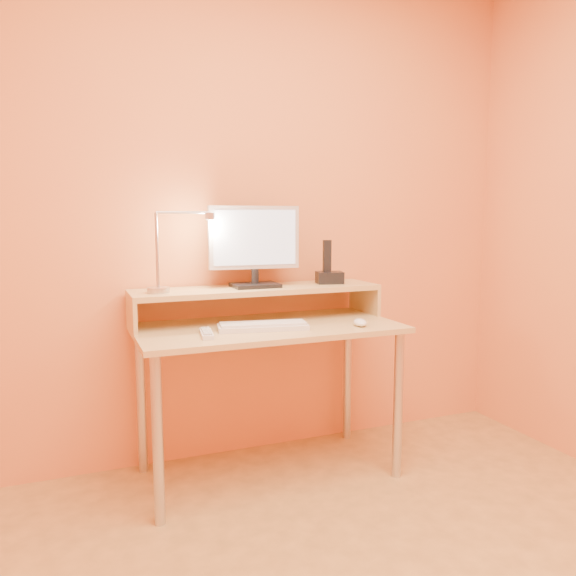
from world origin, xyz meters
name	(u,v)px	position (x,y,z in m)	size (l,w,h in m)	color
wall_back	(246,210)	(0.00, 1.50, 1.25)	(3.00, 0.04, 2.50)	#F4914A
desk_leg_fl	(158,441)	(-0.55, 0.93, 0.35)	(0.04, 0.04, 0.69)	#BBBBC1
desk_leg_fr	(398,405)	(0.55, 0.93, 0.35)	(0.04, 0.04, 0.69)	#BBBBC1
desk_leg_bl	(141,401)	(-0.55, 1.43, 0.35)	(0.04, 0.04, 0.69)	#BBBBC1
desk_leg_br	(347,377)	(0.55, 1.43, 0.35)	(0.04, 0.04, 0.69)	#BBBBC1
desk_lower	(268,328)	(0.00, 1.18, 0.71)	(1.20, 0.60, 0.03)	tan
shelf_riser_left	(131,314)	(-0.59, 1.33, 0.79)	(0.02, 0.30, 0.14)	tan
shelf_riser_right	(364,299)	(0.59, 1.33, 0.79)	(0.02, 0.30, 0.14)	tan
desk_shelf	(257,290)	(0.00, 1.33, 0.87)	(1.20, 0.30, 0.03)	tan
monitor_foot	(255,285)	(-0.01, 1.33, 0.89)	(0.22, 0.16, 0.02)	black
monitor_neck	(255,276)	(-0.01, 1.33, 0.93)	(0.04, 0.04, 0.07)	black
monitor_panel	(254,237)	(-0.01, 1.34, 1.12)	(0.44, 0.04, 0.30)	silver
monitor_back	(253,237)	(-0.01, 1.36, 1.12)	(0.39, 0.01, 0.25)	black
monitor_screen	(255,238)	(-0.01, 1.32, 1.12)	(0.40, 0.00, 0.26)	silver
lamp_base	(158,290)	(-0.47, 1.30, 0.89)	(0.10, 0.10, 0.03)	#BBBBC1
lamp_post	(157,250)	(-0.47, 1.30, 1.07)	(0.01, 0.01, 0.33)	#BBBBC1
lamp_arm	(183,212)	(-0.35, 1.30, 1.24)	(0.01, 0.01, 0.24)	#BBBBC1
lamp_head	(210,216)	(-0.23, 1.30, 1.22)	(0.04, 0.04, 0.03)	#BBBBC1
lamp_bulb	(210,219)	(-0.23, 1.30, 1.20)	(0.03, 0.03, 0.00)	#FFEAC6
phone_dock	(329,278)	(0.39, 1.33, 0.91)	(0.13, 0.10, 0.06)	black
phone_handset	(327,256)	(0.37, 1.33, 1.02)	(0.04, 0.03, 0.16)	black
phone_led	(342,278)	(0.43, 1.28, 0.91)	(0.01, 0.00, 0.04)	#1A37F7
keyboard	(263,327)	(-0.05, 1.10, 0.73)	(0.40, 0.13, 0.02)	silver
mouse	(360,322)	(0.38, 1.01, 0.74)	(0.06, 0.10, 0.03)	white
remote_control	(207,334)	(-0.32, 1.06, 0.73)	(0.05, 0.18, 0.02)	silver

